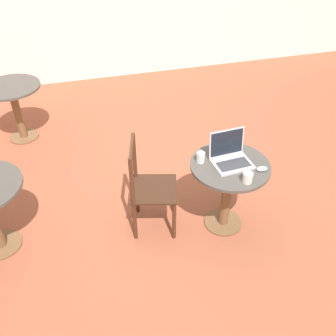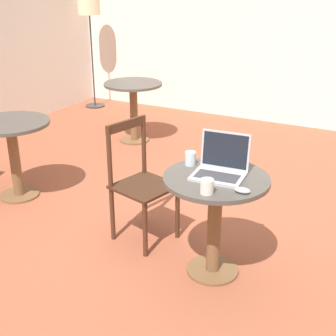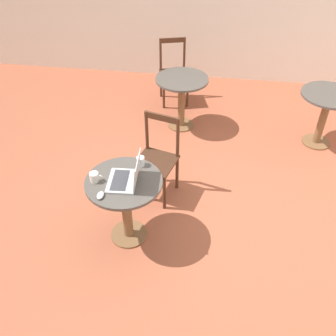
{
  "view_description": "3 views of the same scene",
  "coord_description": "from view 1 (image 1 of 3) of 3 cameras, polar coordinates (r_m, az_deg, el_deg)",
  "views": [
    {
      "loc": [
        -2.81,
        0.73,
        2.71
      ],
      "look_at": [
        -0.27,
        0.03,
        0.64
      ],
      "focal_mm": 40.0,
      "sensor_mm": 36.0,
      "label": 1
    },
    {
      "loc": [
        -3.08,
        -1.47,
        1.96
      ],
      "look_at": [
        -0.42,
        -0.09,
        0.7
      ],
      "focal_mm": 50.0,
      "sensor_mm": 36.0,
      "label": 2
    },
    {
      "loc": [
        0.27,
        -2.89,
        2.95
      ],
      "look_at": [
        -0.14,
        -0.05,
        0.57
      ],
      "focal_mm": 40.0,
      "sensor_mm": 36.0,
      "label": 3
    }
  ],
  "objects": [
    {
      "name": "chair_near_back",
      "position": [
        3.41,
        -2.87,
        -3.11
      ],
      "size": [
        0.5,
        0.5,
        0.94
      ],
      "color": "#472819",
      "rests_on": "ground_plane"
    },
    {
      "name": "mug",
      "position": [
        3.1,
        12.02,
        -1.4
      ],
      "size": [
        0.12,
        0.08,
        0.09
      ],
      "color": "silver",
      "rests_on": "cafe_table_near"
    },
    {
      "name": "cafe_table_mid",
      "position": [
        5.01,
        -22.43,
        9.56
      ],
      "size": [
        0.7,
        0.7,
        0.73
      ],
      "color": "brown",
      "rests_on": "ground_plane"
    },
    {
      "name": "cafe_table_near",
      "position": [
        3.4,
        9.16,
        -1.97
      ],
      "size": [
        0.7,
        0.7,
        0.73
      ],
      "color": "brown",
      "rests_on": "ground_plane"
    },
    {
      "name": "mouse",
      "position": [
        3.27,
        14.13,
        -0.11
      ],
      "size": [
        0.06,
        0.1,
        0.03
      ],
      "color": "#B7B7BC",
      "rests_on": "cafe_table_near"
    },
    {
      "name": "ground_plane",
      "position": [
        3.97,
        -0.69,
        -4.85
      ],
      "size": [
        16.0,
        16.0,
        0.0
      ],
      "primitive_type": "plane",
      "color": "#9E5138"
    },
    {
      "name": "laptop",
      "position": [
        3.29,
        9.5,
        1.69
      ],
      "size": [
        0.3,
        0.35,
        0.27
      ],
      "color": "#B7B7BC",
      "rests_on": "cafe_table_near"
    },
    {
      "name": "drinking_glass",
      "position": [
        3.26,
        5.0,
        1.64
      ],
      "size": [
        0.07,
        0.07,
        0.1
      ],
      "color": "silver",
      "rests_on": "cafe_table_near"
    }
  ]
}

